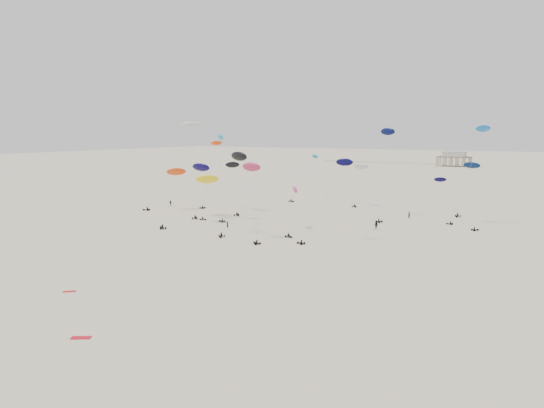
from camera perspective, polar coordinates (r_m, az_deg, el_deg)
The scene contains 26 objects.
ground_plane at distance 220.85m, azimuth 14.40°, elevation 1.65°, with size 900.00×900.00×0.00m, color beige.
pavilion_main at distance 368.81m, azimuth 19.00°, elevation 4.51°, with size 21.00×13.00×9.80m.
pier_fence at distance 381.80m, azimuth 11.26°, elevation 4.36°, with size 80.20×0.20×1.50m.
rig_0 at distance 117.78m, azimuth -5.56°, elevation 3.99°, with size 6.39×8.33×22.59m.
rig_1 at distance 159.28m, azimuth -6.58°, elevation 3.81°, with size 4.35×7.40×20.19m.
rig_2 at distance 110.69m, azimuth 6.41°, elevation 1.93°, with size 8.40×10.98×18.56m.
rig_3 at distance 155.48m, azimuth 18.36°, elevation 0.97°, with size 9.46×11.56×13.85m.
rig_4 at distance 145.26m, azimuth 12.17°, elevation 5.74°, with size 6.07×16.05×25.35m.
rig_5 at distance 165.25m, azimuth 9.48°, elevation 3.47°, with size 5.80×8.19×13.50m.
rig_6 at distance 122.77m, azimuth 2.35°, elevation 0.47°, with size 7.05×14.28×14.32m.
rig_7 at distance 144.78m, azimuth -7.12°, elevation 2.24°, with size 6.66×11.02×12.03m.
rig_8 at distance 137.47m, azimuth -4.57°, elevation 2.69°, with size 3.72×8.63×15.18m.
rig_9 at distance 112.49m, azimuth -2.13°, elevation 2.52°, with size 8.37×8.17×16.77m.
rig_10 at distance 177.54m, azimuth 3.67°, elevation 3.32°, with size 5.42×14.68×18.12m.
rig_11 at distance 140.32m, azimuth 21.17°, elevation 5.81°, with size 8.55×8.91×24.71m.
rig_12 at distance 158.01m, azimuth -10.69°, elevation 2.90°, with size 9.83×10.78×13.55m.
rig_13 at distance 140.96m, azimuth -8.59°, elevation 7.36°, with size 8.96×5.25×25.53m.
rig_14 at distance 152.81m, azimuth -3.59°, elevation 4.51°, with size 10.00×12.97×18.49m.
rig_15 at distance 139.57m, azimuth 20.75°, elevation 2.80°, with size 6.57×14.35×17.90m.
rig_16 at distance 132.67m, azimuth -8.37°, elevation 2.84°, with size 6.34×15.11×17.57m.
spectator_0 at distance 126.18m, azimuth -4.80°, elevation -2.62°, with size 0.72×0.50×1.98m, color black.
spectator_1 at distance 126.94m, azimuth 11.14°, elevation -2.68°, with size 1.13×0.66×2.31m, color black.
spectator_2 at distance 166.30m, azimuth -10.85°, elevation -0.20°, with size 1.27×0.68×2.15m, color black.
spectator_3 at distance 144.47m, azimuth 14.51°, elevation -1.51°, with size 0.79×0.54×2.18m, color black.
grounded_kite_a at distance 64.40m, azimuth -19.86°, elevation -13.40°, with size 2.20×0.90×0.08m, color red.
grounded_kite_b at distance 82.28m, azimuth -20.94°, elevation -8.80°, with size 1.80×0.70×0.07m, color red.
Camera 1 is at (56.40, -12.31, 22.81)m, focal length 35.00 mm.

